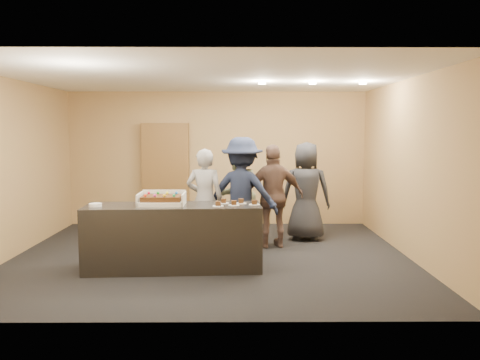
{
  "coord_description": "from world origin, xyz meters",
  "views": [
    {
      "loc": [
        0.4,
        -7.02,
        1.91
      ],
      "look_at": [
        0.45,
        0.0,
        1.17
      ],
      "focal_mm": 35.0,
      "sensor_mm": 36.0,
      "label": 1
    }
  ],
  "objects": [
    {
      "name": "person_brown_extra",
      "position": [
        1.0,
        0.57,
        0.85
      ],
      "size": [
        1.05,
        0.58,
        1.7
      ],
      "primitive_type": "imported",
      "rotation": [
        0.0,
        0.0,
        3.31
      ],
      "color": "brown",
      "rests_on": "floor"
    },
    {
      "name": "person_server_grey",
      "position": [
        -0.12,
        0.37,
        0.82
      ],
      "size": [
        0.64,
        0.46,
        1.64
      ],
      "primitive_type": "imported",
      "rotation": [
        0.0,
        0.0,
        3.02
      ],
      "color": "#9B9B9F",
      "rests_on": "floor"
    },
    {
      "name": "person_sage_man",
      "position": [
        0.41,
        0.89,
        0.84
      ],
      "size": [
        1.04,
        0.99,
        1.69
      ],
      "primitive_type": "imported",
      "rotation": [
        0.0,
        0.0,
        3.74
      ],
      "color": "#96A278",
      "rests_on": "floor"
    },
    {
      "name": "person_navy_man",
      "position": [
        0.48,
        0.48,
        0.91
      ],
      "size": [
        1.29,
        0.92,
        1.82
      ],
      "primitive_type": "imported",
      "rotation": [
        0.0,
        0.0,
        2.92
      ],
      "color": "#192038",
      "rests_on": "floor"
    },
    {
      "name": "slice_a",
      "position": [
        0.15,
        -0.79,
        0.92
      ],
      "size": [
        0.15,
        0.15,
        0.07
      ],
      "color": "white",
      "rests_on": "serving_counter"
    },
    {
      "name": "storage_cabinet",
      "position": [
        -1.05,
        2.41,
        1.03
      ],
      "size": [
        0.94,
        0.15,
        2.07
      ],
      "primitive_type": "cube",
      "color": "brown",
      "rests_on": "floor"
    },
    {
      "name": "person_dark_suit",
      "position": [
        1.61,
        1.1,
        0.86
      ],
      "size": [
        0.92,
        0.68,
        1.72
      ],
      "primitive_type": "imported",
      "rotation": [
        0.0,
        0.0,
        2.98
      ],
      "color": "#26272C",
      "rests_on": "floor"
    },
    {
      "name": "plate_stack",
      "position": [
        -1.51,
        -0.79,
        0.92
      ],
      "size": [
        0.17,
        0.17,
        0.04
      ],
      "primitive_type": "cylinder",
      "color": "white",
      "rests_on": "serving_counter"
    },
    {
      "name": "slice_e",
      "position": [
        0.64,
        -0.67,
        0.92
      ],
      "size": [
        0.15,
        0.15,
        0.07
      ],
      "color": "white",
      "rests_on": "serving_counter"
    },
    {
      "name": "serving_counter",
      "position": [
        -0.48,
        -0.67,
        0.45
      ],
      "size": [
        2.43,
        0.82,
        0.9
      ],
      "primitive_type": "cube",
      "rotation": [
        0.0,
        0.0,
        0.05
      ],
      "color": "black",
      "rests_on": "floor"
    },
    {
      "name": "room",
      "position": [
        0.0,
        0.0,
        1.35
      ],
      "size": [
        6.04,
        6.0,
        2.7
      ],
      "color": "black",
      "rests_on": "ground"
    },
    {
      "name": "slice_b",
      "position": [
        0.21,
        -0.54,
        0.92
      ],
      "size": [
        0.15,
        0.15,
        0.07
      ],
      "color": "white",
      "rests_on": "serving_counter"
    },
    {
      "name": "cake_box",
      "position": [
        -0.63,
        -0.65,
        0.94
      ],
      "size": [
        0.63,
        0.43,
        0.18
      ],
      "color": "white",
      "rests_on": "serving_counter"
    },
    {
      "name": "sheet_cake",
      "position": [
        -0.63,
        -0.67,
        1.0
      ],
      "size": [
        0.53,
        0.37,
        0.11
      ],
      "color": "#36200C",
      "rests_on": "cake_box"
    },
    {
      "name": "ceiling_spotlights",
      "position": [
        1.6,
        0.5,
        2.67
      ],
      "size": [
        1.72,
        0.12,
        0.03
      ],
      "color": "#FFEAC6",
      "rests_on": "ceiling"
    },
    {
      "name": "slice_c",
      "position": [
        0.36,
        -0.72,
        0.92
      ],
      "size": [
        0.15,
        0.15,
        0.07
      ],
      "color": "white",
      "rests_on": "serving_counter"
    },
    {
      "name": "slice_d",
      "position": [
        0.46,
        -0.56,
        0.92
      ],
      "size": [
        0.15,
        0.15,
        0.07
      ],
      "color": "white",
      "rests_on": "serving_counter"
    }
  ]
}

